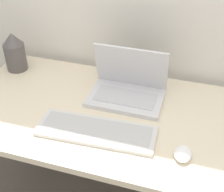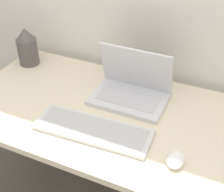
# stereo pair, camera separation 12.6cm
# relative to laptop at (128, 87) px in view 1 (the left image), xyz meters

# --- Properties ---
(desk) EXTENTS (1.46, 0.68, 0.74)m
(desk) POSITION_rel_laptop_xyz_m (0.02, -0.13, -0.14)
(desk) COLOR beige
(desk) RESTS_ON ground_plane
(laptop) EXTENTS (0.33, 0.23, 0.24)m
(laptop) POSITION_rel_laptop_xyz_m (0.00, 0.00, 0.00)
(laptop) COLOR silver
(laptop) RESTS_ON desk
(keyboard) EXTENTS (0.48, 0.18, 0.02)m
(keyboard) POSITION_rel_laptop_xyz_m (-0.05, -0.28, -0.04)
(keyboard) COLOR silver
(keyboard) RESTS_ON desk
(mouse) EXTENTS (0.06, 0.09, 0.03)m
(mouse) POSITION_rel_laptop_xyz_m (0.29, -0.31, -0.04)
(mouse) COLOR white
(mouse) RESTS_ON desk
(vase) EXTENTS (0.11, 0.11, 0.20)m
(vase) POSITION_rel_laptop_xyz_m (-0.61, 0.07, 0.05)
(vase) COLOR #514C4C
(vase) RESTS_ON desk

